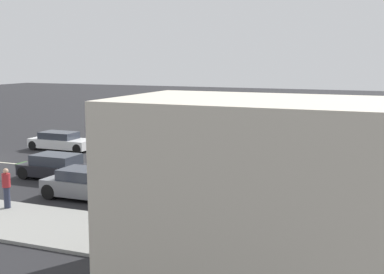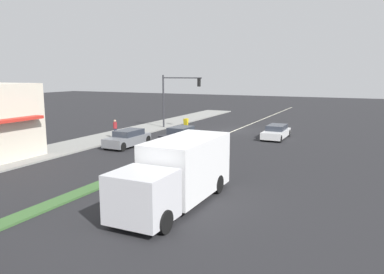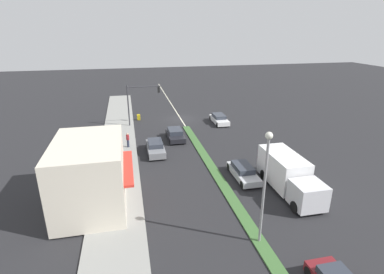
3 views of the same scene
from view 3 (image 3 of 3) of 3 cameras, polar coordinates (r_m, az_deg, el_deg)
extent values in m
plane|color=#232326|center=(28.66, 4.34, -6.69)|extent=(160.00, 160.00, 0.00)
cube|color=gray|center=(27.22, -14.05, -8.70)|extent=(4.00, 73.00, 0.12)
cube|color=#3D6633|center=(21.48, 11.46, -17.14)|extent=(0.90, 46.00, 0.10)
cube|color=beige|center=(45.00, -2.16, 3.48)|extent=(0.16, 60.00, 0.01)
cube|color=beige|center=(23.70, -18.86, -6.69)|extent=(4.91, 7.51, 5.07)
cube|color=red|center=(23.37, -12.08, -5.66)|extent=(0.70, 6.01, 0.20)
cylinder|color=#333338|center=(41.69, -12.04, 5.85)|extent=(0.18, 0.18, 5.60)
cylinder|color=#333338|center=(41.23, -9.13, 9.44)|extent=(4.50, 0.12, 0.12)
cube|color=black|center=(41.46, -6.37, 9.00)|extent=(0.28, 0.24, 0.84)
sphere|color=red|center=(41.54, -6.41, 9.40)|extent=(0.18, 0.18, 0.18)
sphere|color=gold|center=(41.59, -6.39, 9.03)|extent=(0.18, 0.18, 0.18)
sphere|color=green|center=(41.64, -6.38, 8.67)|extent=(0.18, 0.18, 0.18)
cylinder|color=gray|center=(18.74, 13.49, -10.29)|extent=(0.16, 0.16, 7.00)
sphere|color=silver|center=(17.22, 14.47, 0.25)|extent=(0.44, 0.44, 0.44)
cylinder|color=#282D42|center=(34.68, -12.08, -1.18)|extent=(0.26, 0.26, 0.88)
cylinder|color=maroon|center=(34.42, -12.16, -0.06)|extent=(0.34, 0.34, 0.57)
sphere|color=tan|center=(34.29, -12.21, 0.56)|extent=(0.22, 0.22, 0.22)
cube|color=yellow|center=(45.06, -10.12, 3.76)|extent=(0.45, 0.21, 0.84)
cube|color=yellow|center=(44.75, -10.10, 3.64)|extent=(0.45, 0.21, 0.84)
cube|color=silver|center=(24.21, 21.20, -10.26)|extent=(2.28, 2.20, 1.90)
cube|color=white|center=(26.91, 16.91, -5.72)|extent=(2.40, 5.10, 2.60)
cylinder|color=black|center=(25.03, 23.34, -11.57)|extent=(0.28, 0.90, 0.90)
cylinder|color=black|center=(23.92, 19.00, -12.51)|extent=(0.28, 0.90, 0.90)
cylinder|color=black|center=(28.86, 17.40, -6.43)|extent=(0.28, 0.90, 0.90)
cylinder|color=black|center=(27.91, 13.50, -6.98)|extent=(0.28, 0.90, 0.90)
cube|color=slate|center=(32.71, -6.95, -2.24)|extent=(1.76, 4.42, 0.68)
cube|color=#2D333D|center=(32.70, -7.03, -1.16)|extent=(1.50, 2.43, 0.47)
cylinder|color=black|center=(31.25, -5.18, -3.64)|extent=(0.22, 0.70, 0.70)
cylinder|color=black|center=(31.12, -8.04, -3.87)|extent=(0.22, 0.70, 0.70)
cylinder|color=black|center=(34.47, -5.94, -1.33)|extent=(0.22, 0.70, 0.70)
cylinder|color=black|center=(34.35, -8.53, -1.53)|extent=(0.22, 0.70, 0.70)
cube|color=silver|center=(42.95, 5.21, 3.24)|extent=(1.76, 4.43, 0.60)
cube|color=#2D333D|center=(43.00, 5.15, 4.00)|extent=(1.50, 2.43, 0.46)
cylinder|color=black|center=(41.61, 6.97, 2.39)|extent=(0.22, 0.64, 0.64)
cylinder|color=black|center=(41.13, 4.91, 2.26)|extent=(0.22, 0.64, 0.64)
cylinder|color=black|center=(44.86, 5.48, 3.77)|extent=(0.22, 0.64, 0.64)
cylinder|color=black|center=(44.42, 3.55, 3.66)|extent=(0.22, 0.64, 0.64)
cube|color=#B7BABF|center=(27.70, 9.77, -6.86)|extent=(1.72, 4.45, 0.55)
cube|color=#2D333D|center=(27.66, 9.66, -5.71)|extent=(1.46, 2.45, 0.48)
cylinder|color=black|center=(26.62, 12.70, -8.54)|extent=(0.22, 0.71, 0.71)
cylinder|color=black|center=(26.06, 9.62, -8.98)|extent=(0.22, 0.71, 0.71)
cylinder|color=black|center=(29.48, 9.87, -5.38)|extent=(0.22, 0.71, 0.71)
cylinder|color=black|center=(28.97, 7.06, -5.70)|extent=(0.22, 0.71, 0.71)
cube|color=black|center=(36.59, -3.19, 0.23)|extent=(1.87, 4.18, 0.56)
cube|color=#2D333D|center=(36.60, -3.26, 1.15)|extent=(1.59, 2.30, 0.53)
cylinder|color=black|center=(35.24, -1.40, -0.77)|extent=(0.22, 0.66, 0.66)
cylinder|color=black|center=(34.98, -4.09, -0.98)|extent=(0.22, 0.66, 0.66)
cylinder|color=black|center=(38.30, -2.35, 0.97)|extent=(0.22, 0.66, 0.66)
cylinder|color=black|center=(38.07, -4.83, 0.79)|extent=(0.22, 0.66, 0.66)
cylinder|color=black|center=(19.80, 25.44, -21.64)|extent=(0.22, 0.68, 0.68)
cylinder|color=black|center=(19.03, 21.45, -22.93)|extent=(0.22, 0.68, 0.68)
camera|label=1|loc=(25.08, -54.57, -3.91)|focal=50.00mm
camera|label=2|loc=(22.13, 58.03, -8.58)|focal=35.00mm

